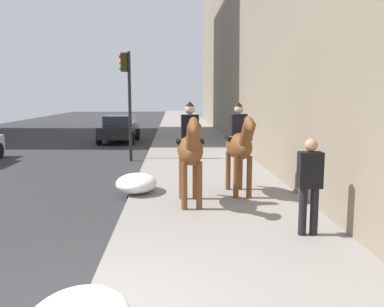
{
  "coord_description": "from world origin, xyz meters",
  "views": [
    {
      "loc": [
        -4.04,
        -1.09,
        2.55
      ],
      "look_at": [
        4.0,
        -1.46,
        1.4
      ],
      "focal_mm": 38.29,
      "sensor_mm": 36.0,
      "label": 1
    }
  ],
  "objects": [
    {
      "name": "mounted_horse_far",
      "position": [
        5.78,
        -2.7,
        1.37
      ],
      "size": [
        2.15,
        0.67,
        2.26
      ],
      "rotation": [
        0.0,
        0.0,
        3.22
      ],
      "color": "brown",
      "rests_on": "sidewalk_slab"
    },
    {
      "name": "snow_pile_far",
      "position": [
        6.12,
        -0.15,
        0.35
      ],
      "size": [
        1.34,
        1.03,
        0.46
      ],
      "primitive_type": "ellipsoid",
      "color": "white",
      "rests_on": "sidewalk_slab"
    },
    {
      "name": "pedestrian_greeting",
      "position": [
        2.77,
        -3.43,
        1.1
      ],
      "size": [
        0.28,
        0.41,
        1.7
      ],
      "rotation": [
        0.0,
        0.0,
        -0.05
      ],
      "color": "black",
      "rests_on": "sidewalk_slab"
    },
    {
      "name": "mounted_horse_near",
      "position": [
        4.86,
        -1.46,
        1.39
      ],
      "size": [
        2.15,
        0.62,
        2.29
      ],
      "rotation": [
        0.0,
        0.0,
        3.18
      ],
      "color": "brown",
      "rests_on": "sidewalk_slab"
    },
    {
      "name": "traffic_light_near_curb",
      "position": [
        11.77,
        0.65,
        2.78
      ],
      "size": [
        0.2,
        0.44,
        4.17
      ],
      "color": "black",
      "rests_on": "ground"
    },
    {
      "name": "car_mid_lane",
      "position": [
        18.38,
        1.85,
        0.75
      ],
      "size": [
        3.88,
        2.02,
        1.44
      ],
      "rotation": [
        0.0,
        0.0,
        3.11
      ],
      "color": "black",
      "rests_on": "ground"
    }
  ]
}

